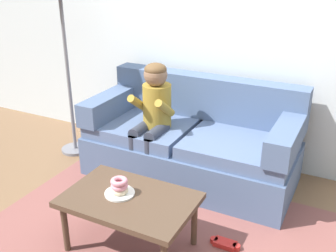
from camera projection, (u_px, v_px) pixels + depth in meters
The scene contains 11 objects.
ground at pixel (162, 226), 3.10m from camera, with size 10.00×10.00×0.00m, color brown.
wall_back at pixel (230, 21), 3.70m from camera, with size 8.00×0.10×2.80m, color silver.
area_rug at pixel (146, 244), 2.89m from camera, with size 2.52×2.07×0.01m, color brown.
couch at pixel (193, 143), 3.70m from camera, with size 1.92×0.90×0.91m.
coffee_table at pixel (129, 203), 2.71m from camera, with size 0.90×0.59×0.43m.
person_child at pixel (153, 112), 3.54m from camera, with size 0.34×0.58×1.10m.
plate at pixel (120, 193), 2.73m from camera, with size 0.21×0.21×0.01m, color white.
donut at pixel (120, 190), 2.72m from camera, with size 0.12×0.12×0.04m, color beige.
donut_second at pixel (119, 186), 2.71m from camera, with size 0.12×0.12×0.04m, color pink.
donut_third at pixel (119, 181), 2.69m from camera, with size 0.12×0.12×0.04m, color pink.
toy_controller at pixel (225, 244), 2.86m from camera, with size 0.23×0.09×0.05m.
Camera 1 is at (1.20, -2.24, 1.94)m, focal length 42.11 mm.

